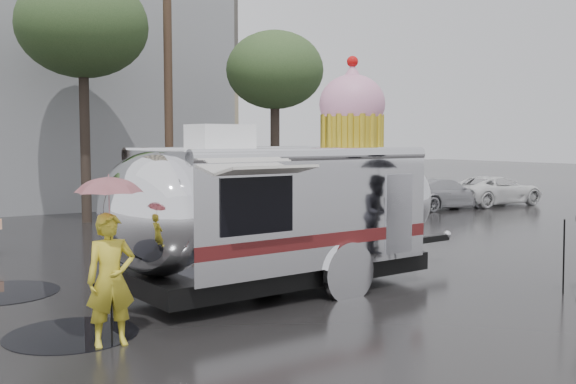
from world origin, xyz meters
TOP-DOWN VIEW (x-y plane):
  - ground at (0.00, 0.00)m, footprint 120.00×120.00m
  - puddles at (-1.54, 5.04)m, footprint 7.02×6.00m
  - utility_pole at (2.50, 14.00)m, footprint 1.60×0.28m
  - tree_mid at (0.00, 15.00)m, footprint 4.20×4.20m
  - tree_right at (6.00, 13.00)m, footprint 3.36×3.36m
  - parked_cars at (11.78, 12.00)m, footprint 13.20×1.90m
  - airstream_trailer at (0.41, 3.22)m, footprint 8.19×3.56m
  - person_left at (-3.29, 1.50)m, footprint 0.67×0.47m
  - umbrella_pink at (-3.29, 1.50)m, footprint 1.06×1.06m

SIDE VIEW (x-z plane):
  - ground at x=0.00m, z-range 0.00..0.00m
  - puddles at x=-1.54m, z-range 0.00..0.01m
  - parked_cars at x=11.78m, z-range -0.03..1.47m
  - person_left at x=-3.29m, z-range 0.00..1.76m
  - airstream_trailer at x=0.41m, z-range -0.66..3.76m
  - umbrella_pink at x=-3.29m, z-range 0.77..3.05m
  - utility_pole at x=2.50m, z-range 0.12..9.12m
  - tree_right at x=6.00m, z-range 1.85..8.27m
  - tree_mid at x=0.00m, z-range 2.33..10.35m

